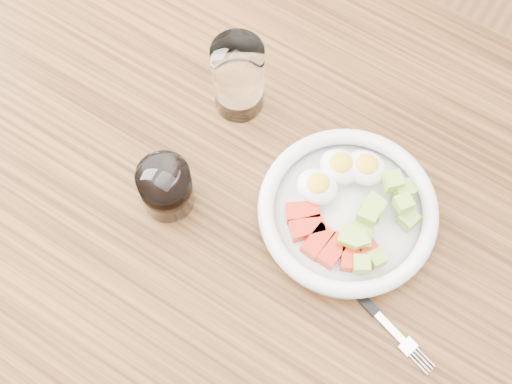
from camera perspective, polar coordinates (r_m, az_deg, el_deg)
ground at (r=1.73m, az=0.10°, el=-10.70°), size 4.00×4.00×0.00m
dining_table at (r=1.09m, az=0.16°, el=-3.33°), size 1.50×0.90×0.77m
bowl at (r=0.98m, az=7.36°, el=-1.36°), size 0.25×0.25×0.06m
fork at (r=0.96m, az=8.79°, el=-8.77°), size 0.18×0.07×0.01m
water_glass at (r=1.01m, az=-1.43°, el=9.12°), size 0.07×0.07×0.13m
coffee_glass at (r=0.97m, az=-7.21°, el=0.33°), size 0.07×0.07×0.08m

